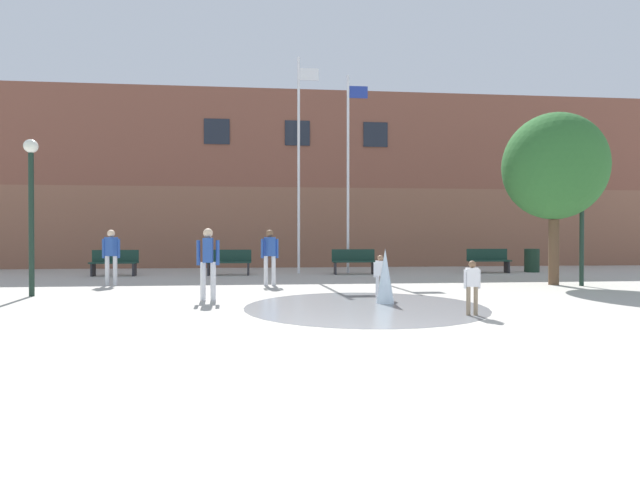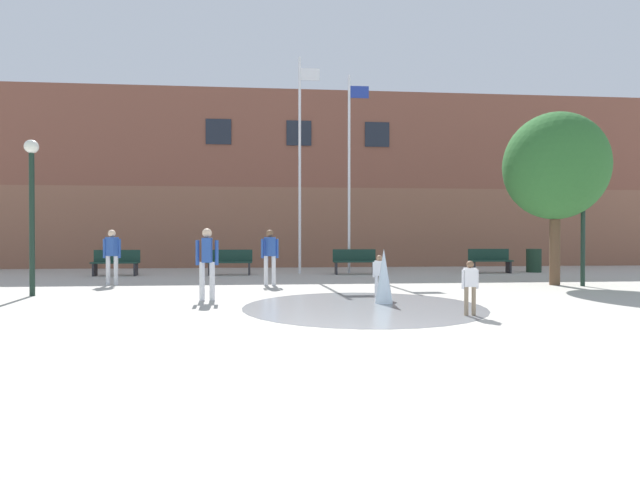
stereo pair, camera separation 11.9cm
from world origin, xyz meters
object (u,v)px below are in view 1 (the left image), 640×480
park_bench_center (354,261)px  flagpole_left (299,159)px  park_bench_left_of_flagpoles (114,262)px  lamp_post_right_lane (582,200)px  lamp_post_left_lane (31,193)px  park_bench_near_trashcan (488,260)px  park_bench_under_left_flagpole (229,262)px  trash_can (532,260)px  child_running (472,283)px  adult_in_red (111,253)px  child_with_pink_shirt (380,273)px  adult_watching (270,253)px  flagpole_right (349,168)px  adult_near_bench (208,258)px  street_tree_near_building (554,167)px

park_bench_center → flagpole_left: 4.32m
park_bench_left_of_flagpoles → lamp_post_right_lane: size_ratio=0.43×
park_bench_center → lamp_post_left_lane: (-8.63, -5.78, 1.95)m
park_bench_near_trashcan → park_bench_under_left_flagpole: bearing=-179.5°
park_bench_left_of_flagpoles → trash_can: 15.56m
child_running → lamp_post_left_lane: size_ratio=0.27×
park_bench_left_of_flagpoles → adult_in_red: bearing=-74.5°
park_bench_left_of_flagpoles → adult_in_red: size_ratio=1.01×
park_bench_under_left_flagpole → adult_in_red: size_ratio=1.01×
child_with_pink_shirt → adult_watching: (-2.51, 3.16, 0.35)m
child_running → flagpole_right: 10.62m
park_bench_center → lamp_post_right_lane: lamp_post_right_lane is taller
park_bench_near_trashcan → adult_watching: (-8.25, -3.89, 0.45)m
child_with_pink_shirt → lamp_post_left_lane: 8.37m
adult_in_red → lamp_post_left_lane: size_ratio=0.43×
adult_near_bench → trash_can: bearing=121.0°
park_bench_center → street_tree_near_building: size_ratio=0.32×
park_bench_under_left_flagpole → lamp_post_left_lane: size_ratio=0.43×
park_bench_center → flagpole_left: size_ratio=0.20×
adult_in_red → lamp_post_left_lane: bearing=-81.6°
park_bench_left_of_flagpoles → lamp_post_right_lane: bearing=-18.7°
child_with_pink_shirt → child_running: size_ratio=1.00×
adult_watching → park_bench_under_left_flagpole: bearing=172.4°
flagpole_left → flagpole_right: size_ratio=1.08×
park_bench_under_left_flagpole → street_tree_near_building: 11.01m
park_bench_left_of_flagpoles → trash_can: (15.56, 0.28, -0.03)m
park_bench_center → adult_in_red: adult_in_red is taller
park_bench_near_trashcan → child_running: child_running is taller
park_bench_left_of_flagpoles → trash_can: size_ratio=1.78×
adult_in_red → flagpole_right: flagpole_right is taller
lamp_post_right_lane → park_bench_under_left_flagpole: bearing=155.0°
flagpole_left → child_with_pink_shirt: bearing=-79.3°
child_with_pink_shirt → child_running: same height
adult_in_red → adult_near_bench: (3.18, -3.62, 0.00)m
park_bench_left_of_flagpoles → park_bench_near_trashcan: 13.70m
park_bench_left_of_flagpoles → park_bench_under_left_flagpole: bearing=-0.6°
lamp_post_left_lane → lamp_post_right_lane: size_ratio=0.99×
park_bench_left_of_flagpoles → adult_near_bench: bearing=-59.5°
park_bench_center → adult_near_bench: adult_near_bench is taller
park_bench_center → lamp_post_left_lane: size_ratio=0.43×
child_with_pink_shirt → lamp_post_right_lane: bearing=39.5°
park_bench_left_of_flagpoles → trash_can: park_bench_left_of_flagpoles is taller
park_bench_center → child_with_pink_shirt: child_with_pink_shirt is taller
child_running → lamp_post_right_lane: lamp_post_right_lane is taller
adult_watching → lamp_post_right_lane: size_ratio=0.43×
child_running → park_bench_near_trashcan: bearing=70.4°
adult_in_red → adult_near_bench: size_ratio=1.00×
park_bench_left_of_flagpoles → park_bench_center: 8.52m
adult_in_red → child_with_pink_shirt: bearing=3.8°
park_bench_center → park_bench_under_left_flagpole: bearing=180.0°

